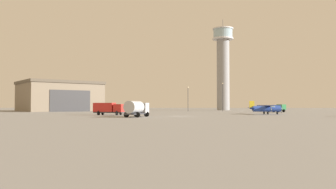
{
  "coord_description": "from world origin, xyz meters",
  "views": [
    {
      "loc": [
        1.14,
        -67.76,
        2.29
      ],
      "look_at": [
        -4.3,
        32.07,
        5.41
      ],
      "focal_mm": 35.78,
      "sensor_mm": 36.0,
      "label": 1
    }
  ],
  "objects_px": {
    "light_post_west": "(188,97)",
    "light_post_east": "(223,95)",
    "truck_fuel_tanker_silver": "(136,108)",
    "traffic_cone_near_left": "(126,113)",
    "control_tower": "(223,63)",
    "truck_box_red": "(108,108)",
    "truck_flatbed_green": "(278,108)",
    "airplane_blue": "(266,108)"
  },
  "relations": [
    {
      "from": "light_post_west",
      "to": "light_post_east",
      "type": "xyz_separation_m",
      "value": [
        12.54,
        5.72,
        0.86
      ]
    },
    {
      "from": "truck_fuel_tanker_silver",
      "to": "traffic_cone_near_left",
      "type": "xyz_separation_m",
      "value": [
        -5.05,
        17.44,
        -1.38
      ]
    },
    {
      "from": "control_tower",
      "to": "light_post_east",
      "type": "xyz_separation_m",
      "value": [
        -2.99,
        -25.44,
        -14.48
      ]
    },
    {
      "from": "control_tower",
      "to": "truck_box_red",
      "type": "bearing_deg",
      "value": -114.92
    },
    {
      "from": "control_tower",
      "to": "truck_box_red",
      "type": "height_order",
      "value": "control_tower"
    },
    {
      "from": "light_post_west",
      "to": "light_post_east",
      "type": "relative_size",
      "value": 0.84
    },
    {
      "from": "truck_fuel_tanker_silver",
      "to": "traffic_cone_near_left",
      "type": "height_order",
      "value": "truck_fuel_tanker_silver"
    },
    {
      "from": "truck_flatbed_green",
      "to": "light_post_west",
      "type": "relative_size",
      "value": 0.77
    },
    {
      "from": "airplane_blue",
      "to": "control_tower",
      "type": "bearing_deg",
      "value": 85.08
    },
    {
      "from": "light_post_west",
      "to": "control_tower",
      "type": "bearing_deg",
      "value": 63.5
    },
    {
      "from": "control_tower",
      "to": "truck_box_red",
      "type": "xyz_separation_m",
      "value": [
        -33.69,
        -72.51,
        -18.89
      ]
    },
    {
      "from": "airplane_blue",
      "to": "truck_fuel_tanker_silver",
      "type": "xyz_separation_m",
      "value": [
        -28.89,
        -19.88,
        0.17
      ]
    },
    {
      "from": "truck_fuel_tanker_silver",
      "to": "truck_flatbed_green",
      "type": "distance_m",
      "value": 58.92
    },
    {
      "from": "truck_box_red",
      "to": "light_post_east",
      "type": "distance_m",
      "value": 56.37
    },
    {
      "from": "light_post_east",
      "to": "light_post_west",
      "type": "bearing_deg",
      "value": -155.51
    },
    {
      "from": "control_tower",
      "to": "light_post_west",
      "type": "distance_m",
      "value": 38.04
    },
    {
      "from": "truck_flatbed_green",
      "to": "light_post_east",
      "type": "bearing_deg",
      "value": 110.41
    },
    {
      "from": "truck_box_red",
      "to": "light_post_west",
      "type": "height_order",
      "value": "light_post_west"
    },
    {
      "from": "light_post_east",
      "to": "traffic_cone_near_left",
      "type": "bearing_deg",
      "value": -123.63
    },
    {
      "from": "truck_fuel_tanker_silver",
      "to": "traffic_cone_near_left",
      "type": "bearing_deg",
      "value": 32.17
    },
    {
      "from": "traffic_cone_near_left",
      "to": "truck_fuel_tanker_silver",
      "type": "bearing_deg",
      "value": -73.85
    },
    {
      "from": "traffic_cone_near_left",
      "to": "light_post_west",
      "type": "bearing_deg",
      "value": 67.15
    },
    {
      "from": "light_post_east",
      "to": "traffic_cone_near_left",
      "type": "height_order",
      "value": "light_post_east"
    },
    {
      "from": "airplane_blue",
      "to": "traffic_cone_near_left",
      "type": "relative_size",
      "value": 17.01
    },
    {
      "from": "truck_box_red",
      "to": "traffic_cone_near_left",
      "type": "relative_size",
      "value": 11.03
    },
    {
      "from": "control_tower",
      "to": "truck_fuel_tanker_silver",
      "type": "xyz_separation_m",
      "value": [
        -25.59,
        -84.44,
        -18.77
      ]
    },
    {
      "from": "truck_flatbed_green",
      "to": "traffic_cone_near_left",
      "type": "relative_size",
      "value": 10.19
    },
    {
      "from": "light_post_east",
      "to": "traffic_cone_near_left",
      "type": "xyz_separation_m",
      "value": [
        -27.65,
        -41.56,
        -5.66
      ]
    },
    {
      "from": "light_post_east",
      "to": "truck_flatbed_green",
      "type": "bearing_deg",
      "value": -42.18
    },
    {
      "from": "truck_flatbed_green",
      "to": "light_post_west",
      "type": "xyz_separation_m",
      "value": [
        -28.4,
        8.65,
        3.93
      ]
    },
    {
      "from": "truck_fuel_tanker_silver",
      "to": "light_post_west",
      "type": "xyz_separation_m",
      "value": [
        10.06,
        53.28,
        3.43
      ]
    },
    {
      "from": "truck_fuel_tanker_silver",
      "to": "truck_box_red",
      "type": "distance_m",
      "value": 14.42
    },
    {
      "from": "truck_flatbed_green",
      "to": "light_post_east",
      "type": "height_order",
      "value": "light_post_east"
    },
    {
      "from": "truck_box_red",
      "to": "airplane_blue",
      "type": "bearing_deg",
      "value": 24.29
    },
    {
      "from": "airplane_blue",
      "to": "truck_box_red",
      "type": "xyz_separation_m",
      "value": [
        -37.0,
        -7.95,
        0.05
      ]
    },
    {
      "from": "truck_flatbed_green",
      "to": "light_post_west",
      "type": "bearing_deg",
      "value": 135.65
    },
    {
      "from": "truck_flatbed_green",
      "to": "truck_fuel_tanker_silver",
      "type": "bearing_deg",
      "value": -158.16
    },
    {
      "from": "control_tower",
      "to": "truck_flatbed_green",
      "type": "height_order",
      "value": "control_tower"
    },
    {
      "from": "airplane_blue",
      "to": "truck_flatbed_green",
      "type": "xyz_separation_m",
      "value": [
        9.56,
        24.76,
        -0.32
      ]
    },
    {
      "from": "light_post_east",
      "to": "control_tower",
      "type": "bearing_deg",
      "value": 83.3
    },
    {
      "from": "control_tower",
      "to": "airplane_blue",
      "type": "bearing_deg",
      "value": -87.07
    },
    {
      "from": "truck_flatbed_green",
      "to": "truck_box_red",
      "type": "bearing_deg",
      "value": -172.32
    }
  ]
}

